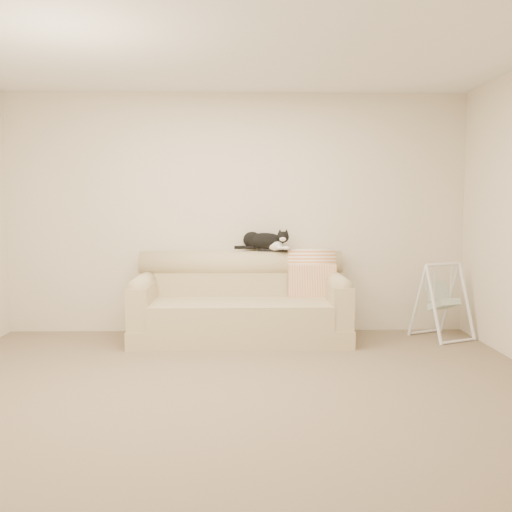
% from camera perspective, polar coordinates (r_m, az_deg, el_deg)
% --- Properties ---
extents(ground_plane, '(5.00, 5.00, 0.00)m').
position_cam_1_polar(ground_plane, '(4.47, -2.19, -12.99)').
color(ground_plane, '#6F6049').
rests_on(ground_plane, ground).
extents(room_shell, '(5.04, 4.04, 2.60)m').
position_cam_1_polar(room_shell, '(4.25, -2.26, 6.98)').
color(room_shell, beige).
rests_on(room_shell, ground).
extents(sofa, '(2.20, 0.93, 0.90)m').
position_cam_1_polar(sofa, '(5.95, -1.53, -4.96)').
color(sofa, tan).
rests_on(sofa, ground).
extents(remote_a, '(0.18, 0.06, 0.03)m').
position_cam_1_polar(remote_a, '(6.14, 1.02, 0.60)').
color(remote_a, black).
rests_on(remote_a, sofa).
extents(remote_b, '(0.17, 0.06, 0.02)m').
position_cam_1_polar(remote_b, '(6.13, 2.69, 0.57)').
color(remote_b, black).
rests_on(remote_b, sofa).
extents(tuxedo_cat, '(0.60, 0.33, 0.24)m').
position_cam_1_polar(tuxedo_cat, '(6.14, 0.87, 1.53)').
color(tuxedo_cat, black).
rests_on(tuxedo_cat, sofa).
extents(throw_blanket, '(0.50, 0.38, 0.58)m').
position_cam_1_polar(throw_blanket, '(6.17, 5.50, -1.12)').
color(throw_blanket, orange).
rests_on(throw_blanket, sofa).
extents(baby_swing, '(0.65, 0.67, 0.80)m').
position_cam_1_polar(baby_swing, '(6.29, 18.07, -4.24)').
color(baby_swing, white).
rests_on(baby_swing, ground).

